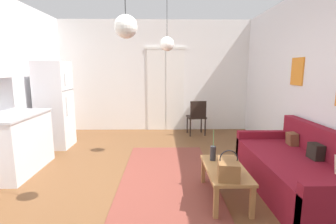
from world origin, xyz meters
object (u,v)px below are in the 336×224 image
(coffee_table, at_px, (225,172))
(pendant_lamp_near, at_px, (126,26))
(accent_chair, at_px, (197,116))
(refrigerator, at_px, (55,105))
(handbag, at_px, (228,169))
(bamboo_vase, at_px, (213,153))
(couch, at_px, (300,172))
(pendant_lamp_far, at_px, (167,44))

(coffee_table, height_order, pendant_lamp_near, pendant_lamp_near)
(accent_chair, bearing_deg, pendant_lamp_near, 63.86)
(coffee_table, height_order, refrigerator, refrigerator)
(handbag, bearing_deg, accent_chair, 88.46)
(refrigerator, distance_m, pendant_lamp_near, 3.28)
(bamboo_vase, relative_size, handbag, 1.17)
(couch, distance_m, accent_chair, 3.02)
(handbag, distance_m, accent_chair, 3.26)
(couch, distance_m, refrigerator, 4.46)
(bamboo_vase, height_order, handbag, bamboo_vase)
(couch, xyz_separation_m, refrigerator, (-3.94, 2.02, 0.59))
(pendant_lamp_near, bearing_deg, coffee_table, 17.41)
(couch, xyz_separation_m, accent_chair, (-0.95, 2.86, 0.20))
(bamboo_vase, bearing_deg, couch, -6.63)
(couch, height_order, coffee_table, couch)
(bamboo_vase, height_order, refrigerator, refrigerator)
(bamboo_vase, bearing_deg, pendant_lamp_near, -148.91)
(pendant_lamp_far, bearing_deg, accent_chair, 64.25)
(couch, bearing_deg, pendant_lamp_far, 141.64)
(bamboo_vase, distance_m, pendant_lamp_near, 1.89)
(handbag, bearing_deg, bamboo_vase, 96.86)
(pendant_lamp_near, bearing_deg, refrigerator, 126.28)
(handbag, relative_size, refrigerator, 0.20)
(bamboo_vase, relative_size, accent_chair, 0.49)
(couch, relative_size, accent_chair, 2.37)
(accent_chair, bearing_deg, couch, 101.40)
(couch, height_order, refrigerator, refrigerator)
(bamboo_vase, xyz_separation_m, refrigerator, (-2.83, 1.89, 0.37))
(coffee_table, bearing_deg, handbag, -97.79)
(couch, xyz_separation_m, handbag, (-1.04, -0.40, 0.22))
(coffee_table, xyz_separation_m, refrigerator, (-2.93, 2.15, 0.52))
(bamboo_vase, xyz_separation_m, pendant_lamp_far, (-0.58, 1.21, 1.50))
(pendant_lamp_far, bearing_deg, coffee_table, -64.98)
(coffee_table, distance_m, handbag, 0.32)
(couch, distance_m, handbag, 1.14)
(couch, xyz_separation_m, pendant_lamp_far, (-1.69, 1.34, 1.71))
(accent_chair, bearing_deg, refrigerator, 8.73)
(handbag, height_order, pendant_lamp_near, pendant_lamp_near)
(bamboo_vase, xyz_separation_m, pendant_lamp_near, (-1.00, -0.60, 1.48))
(coffee_table, relative_size, pendant_lamp_far, 1.02)
(refrigerator, relative_size, pendant_lamp_near, 1.88)
(couch, distance_m, pendant_lamp_far, 2.75)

